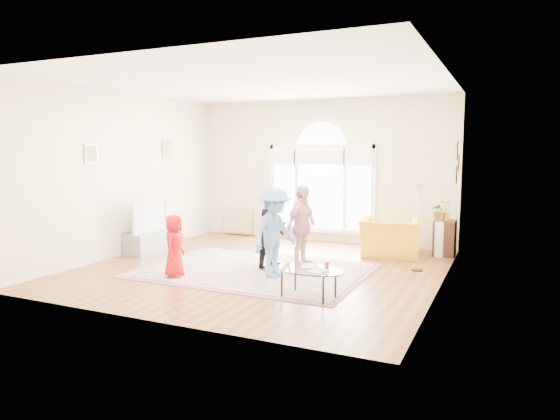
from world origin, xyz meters
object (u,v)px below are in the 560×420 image
at_px(tv_console, 148,242).
at_px(television, 148,216).
at_px(area_rug, 254,270).
at_px(coffee_table, 309,270).
at_px(armchair, 390,237).

relative_size(tv_console, television, 0.89).
distance_m(area_rug, tv_console, 2.76).
height_order(coffee_table, armchair, armchair).
relative_size(tv_console, armchair, 0.88).
bearing_deg(television, tv_console, 180.00).
bearing_deg(tv_console, coffee_table, -21.32).
relative_size(coffee_table, armchair, 0.97).
bearing_deg(area_rug, tv_console, 169.42).
relative_size(tv_console, coffee_table, 0.91).
distance_m(television, coffee_table, 4.46).
relative_size(area_rug, armchair, 3.16).
bearing_deg(coffee_table, area_rug, 150.08).
bearing_deg(tv_console, armchair, 20.13).
height_order(television, coffee_table, television).
bearing_deg(armchair, area_rug, 40.75).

